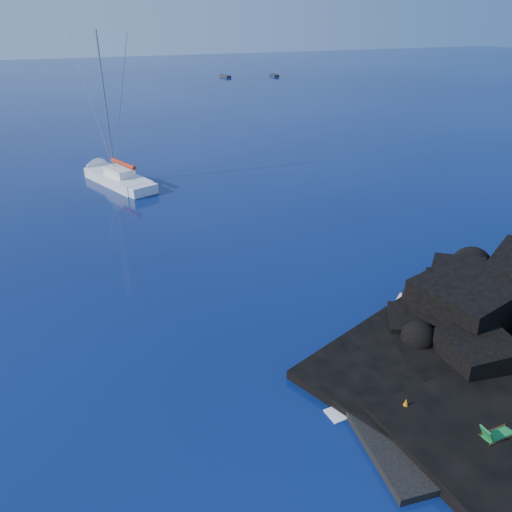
{
  "coord_description": "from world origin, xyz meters",
  "views": [
    {
      "loc": [
        -9.09,
        -11.2,
        15.7
      ],
      "look_at": [
        1.11,
        14.73,
        2.0
      ],
      "focal_mm": 35.0,
      "sensor_mm": 36.0,
      "label": 1
    }
  ],
  "objects_px": {
    "distant_boat_a": "(225,77)",
    "sailboat": "(118,184)",
    "marker_cone": "(406,405)",
    "distant_boat_b": "(274,76)",
    "sunbather": "(434,413)",
    "deck_chair": "(499,431)"
  },
  "relations": [
    {
      "from": "distant_boat_a",
      "to": "sailboat",
      "type": "bearing_deg",
      "value": -123.0
    },
    {
      "from": "marker_cone",
      "to": "distant_boat_b",
      "type": "xyz_separation_m",
      "value": [
        44.58,
        117.4,
        -0.65
      ]
    },
    {
      "from": "marker_cone",
      "to": "distant_boat_a",
      "type": "bearing_deg",
      "value": 75.25
    },
    {
      "from": "sailboat",
      "to": "sunbather",
      "type": "height_order",
      "value": "sailboat"
    },
    {
      "from": "distant_boat_a",
      "to": "distant_boat_b",
      "type": "distance_m",
      "value": 13.24
    },
    {
      "from": "sailboat",
      "to": "deck_chair",
      "type": "height_order",
      "value": "sailboat"
    },
    {
      "from": "sunbather",
      "to": "distant_boat_a",
      "type": "distance_m",
      "value": 124.59
    },
    {
      "from": "marker_cone",
      "to": "sunbather",
      "type": "bearing_deg",
      "value": -38.17
    },
    {
      "from": "deck_chair",
      "to": "sunbather",
      "type": "height_order",
      "value": "deck_chair"
    },
    {
      "from": "sunbather",
      "to": "distant_boat_b",
      "type": "xyz_separation_m",
      "value": [
        43.67,
        118.11,
        -0.51
      ]
    },
    {
      "from": "marker_cone",
      "to": "distant_boat_b",
      "type": "height_order",
      "value": "marker_cone"
    },
    {
      "from": "deck_chair",
      "to": "sailboat",
      "type": "bearing_deg",
      "value": 100.99
    },
    {
      "from": "sailboat",
      "to": "sunbather",
      "type": "distance_m",
      "value": 39.09
    },
    {
      "from": "deck_chair",
      "to": "marker_cone",
      "type": "relative_size",
      "value": 2.47
    },
    {
      "from": "distant_boat_a",
      "to": "distant_boat_b",
      "type": "bearing_deg",
      "value": -19.31
    },
    {
      "from": "distant_boat_a",
      "to": "distant_boat_b",
      "type": "relative_size",
      "value": 1.04
    },
    {
      "from": "sailboat",
      "to": "distant_boat_a",
      "type": "distance_m",
      "value": 91.13
    },
    {
      "from": "deck_chair",
      "to": "marker_cone",
      "type": "distance_m",
      "value": 3.61
    },
    {
      "from": "sunbather",
      "to": "distant_boat_a",
      "type": "bearing_deg",
      "value": 78.55
    },
    {
      "from": "sailboat",
      "to": "distant_boat_a",
      "type": "xyz_separation_m",
      "value": [
        38.72,
        82.49,
        0.0
      ]
    },
    {
      "from": "sunbather",
      "to": "marker_cone",
      "type": "xyz_separation_m",
      "value": [
        -0.91,
        0.72,
        0.14
      ]
    },
    {
      "from": "deck_chair",
      "to": "distant_boat_b",
      "type": "bearing_deg",
      "value": 68.39
    }
  ]
}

